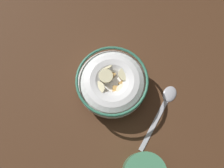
% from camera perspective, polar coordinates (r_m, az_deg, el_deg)
% --- Properties ---
extents(ground_plane, '(1.37, 1.37, 0.02)m').
position_cam_1_polar(ground_plane, '(0.63, 0.00, -1.00)').
color(ground_plane, '#472B19').
extents(cereal_bowl, '(0.16, 0.16, 0.06)m').
position_cam_1_polar(cereal_bowl, '(0.59, -0.00, 0.09)').
color(cereal_bowl, white).
rests_on(cereal_bowl, ground_plane).
extents(spoon, '(0.11, 0.15, 0.01)m').
position_cam_1_polar(spoon, '(0.62, 11.36, -4.16)').
color(spoon, '#A5A5AD').
rests_on(spoon, ground_plane).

